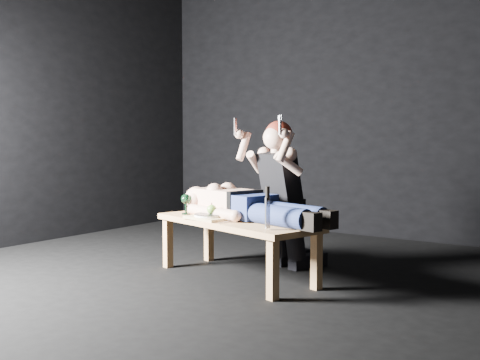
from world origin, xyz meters
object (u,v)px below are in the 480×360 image
Objects in this scene: kneeling_woman at (287,193)px; goblet at (186,204)px; lying_man at (249,202)px; serving_tray at (209,218)px; table at (236,249)px; carving_knife at (267,208)px.

goblet is at bearing -127.05° from kneeling_woman.
lying_man is 1.12× the size of kneeling_woman.
kneeling_woman is (0.09, 0.41, 0.04)m from lying_man.
lying_man is at bearing 6.93° from goblet.
goblet is (-0.58, -0.07, -0.05)m from lying_man.
kneeling_woman is at bearing 35.90° from goblet.
goblet reaches higher than serving_tray.
table is at bearing 28.72° from serving_tray.
kneeling_woman is 4.23× the size of carving_knife.
carving_knife is (0.40, -0.37, 0.02)m from lying_man.
goblet is at bearing -157.75° from lying_man.
carving_knife reaches higher than goblet.
lying_man is 0.33m from serving_tray.
kneeling_woman is 0.70m from serving_tray.
carving_knife is at bearing -27.71° from lying_man.
serving_tray is at bearing -135.96° from table.
lying_man is (0.07, 0.08, 0.35)m from table.
carving_knife is at bearing -16.80° from table.
table is 4.79× the size of carving_knife.
goblet is 1.02m from carving_knife.
lying_man reaches higher than table.
table is 0.66m from carving_knife.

